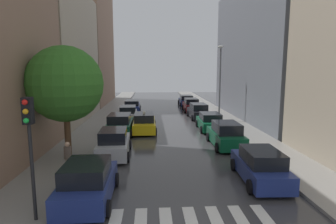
{
  "coord_description": "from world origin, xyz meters",
  "views": [
    {
      "loc": [
        -1.41,
        -6.04,
        5.35
      ],
      "look_at": [
        0.33,
        21.88,
        1.1
      ],
      "focal_mm": 30.18,
      "sensor_mm": 36.0,
      "label": 1
    }
  ],
  "objects_px": {
    "parked_car_left_third": "(120,125)",
    "parked_car_right_fifth": "(191,105)",
    "parked_car_right_sixth": "(186,101)",
    "pedestrian_foreground": "(68,157)",
    "parked_car_right_second": "(226,135)",
    "parked_car_left_second": "(114,144)",
    "traffic_light_left_corner": "(29,132)",
    "parked_car_left_fourth": "(128,114)",
    "parked_car_left_nearest": "(88,183)",
    "street_tree_left": "(65,84)",
    "parked_car_right_fourth": "(198,111)",
    "lamp_post_right": "(220,78)",
    "parked_car_right_nearest": "(260,166)",
    "taxi_midroad": "(144,123)",
    "parked_car_right_third": "(210,122)",
    "parked_car_left_fifth": "(132,106)"
  },
  "relations": [
    {
      "from": "parked_car_left_third",
      "to": "parked_car_right_fifth",
      "type": "relative_size",
      "value": 0.98
    },
    {
      "from": "parked_car_right_sixth",
      "to": "pedestrian_foreground",
      "type": "bearing_deg",
      "value": 161.38
    },
    {
      "from": "parked_car_left_third",
      "to": "parked_car_right_second",
      "type": "height_order",
      "value": "parked_car_right_second"
    },
    {
      "from": "parked_car_left_second",
      "to": "traffic_light_left_corner",
      "type": "height_order",
      "value": "traffic_light_left_corner"
    },
    {
      "from": "parked_car_left_second",
      "to": "parked_car_left_fourth",
      "type": "distance_m",
      "value": 11.98
    },
    {
      "from": "parked_car_left_second",
      "to": "parked_car_right_fifth",
      "type": "relative_size",
      "value": 0.9
    },
    {
      "from": "parked_car_left_nearest",
      "to": "parked_car_right_sixth",
      "type": "height_order",
      "value": "parked_car_left_nearest"
    },
    {
      "from": "parked_car_left_third",
      "to": "pedestrian_foreground",
      "type": "distance_m",
      "value": 9.46
    },
    {
      "from": "parked_car_right_fifth",
      "to": "street_tree_left",
      "type": "relative_size",
      "value": 0.71
    },
    {
      "from": "parked_car_left_fourth",
      "to": "street_tree_left",
      "type": "distance_m",
      "value": 13.41
    },
    {
      "from": "parked_car_right_fourth",
      "to": "lamp_post_right",
      "type": "distance_m",
      "value": 4.65
    },
    {
      "from": "parked_car_right_nearest",
      "to": "parked_car_left_third",
      "type": "bearing_deg",
      "value": 38.72
    },
    {
      "from": "parked_car_left_nearest",
      "to": "pedestrian_foreground",
      "type": "height_order",
      "value": "pedestrian_foreground"
    },
    {
      "from": "parked_car_right_fifth",
      "to": "taxi_midroad",
      "type": "bearing_deg",
      "value": 154.38
    },
    {
      "from": "parked_car_left_third",
      "to": "parked_car_left_fourth",
      "type": "height_order",
      "value": "parked_car_left_third"
    },
    {
      "from": "parked_car_right_third",
      "to": "pedestrian_foreground",
      "type": "distance_m",
      "value": 14.0
    },
    {
      "from": "pedestrian_foreground",
      "to": "parked_car_right_third",
      "type": "bearing_deg",
      "value": -96.93
    },
    {
      "from": "parked_car_left_fifth",
      "to": "traffic_light_left_corner",
      "type": "relative_size",
      "value": 1.12
    },
    {
      "from": "parked_car_right_fourth",
      "to": "street_tree_left",
      "type": "distance_m",
      "value": 17.49
    },
    {
      "from": "taxi_midroad",
      "to": "street_tree_left",
      "type": "height_order",
      "value": "street_tree_left"
    },
    {
      "from": "parked_car_left_third",
      "to": "traffic_light_left_corner",
      "type": "distance_m",
      "value": 14.08
    },
    {
      "from": "parked_car_right_fifth",
      "to": "parked_car_right_sixth",
      "type": "xyz_separation_m",
      "value": [
        0.09,
        5.8,
        -0.05
      ]
    },
    {
      "from": "parked_car_left_fourth",
      "to": "parked_car_left_second",
      "type": "bearing_deg",
      "value": 178.31
    },
    {
      "from": "parked_car_left_second",
      "to": "parked_car_right_third",
      "type": "xyz_separation_m",
      "value": [
        7.52,
        7.17,
        -0.07
      ]
    },
    {
      "from": "parked_car_left_fifth",
      "to": "street_tree_left",
      "type": "height_order",
      "value": "street_tree_left"
    },
    {
      "from": "traffic_light_left_corner",
      "to": "parked_car_left_second",
      "type": "bearing_deg",
      "value": 77.16
    },
    {
      "from": "taxi_midroad",
      "to": "parked_car_right_sixth",
      "type": "bearing_deg",
      "value": -19.21
    },
    {
      "from": "parked_car_right_fourth",
      "to": "street_tree_left",
      "type": "xyz_separation_m",
      "value": [
        -10.07,
        -13.8,
        3.74
      ]
    },
    {
      "from": "parked_car_left_fifth",
      "to": "parked_car_left_nearest",
      "type": "bearing_deg",
      "value": 177.85
    },
    {
      "from": "parked_car_left_third",
      "to": "parked_car_right_fourth",
      "type": "height_order",
      "value": "parked_car_left_third"
    },
    {
      "from": "parked_car_right_third",
      "to": "parked_car_right_fifth",
      "type": "xyz_separation_m",
      "value": [
        -0.05,
        11.36,
        0.05
      ]
    },
    {
      "from": "parked_car_right_second",
      "to": "parked_car_right_fifth",
      "type": "xyz_separation_m",
      "value": [
        -0.03,
        16.73,
        -0.02
      ]
    },
    {
      "from": "pedestrian_foreground",
      "to": "parked_car_right_sixth",
      "type": "bearing_deg",
      "value": -73.73
    },
    {
      "from": "parked_car_left_second",
      "to": "parked_car_right_second",
      "type": "height_order",
      "value": "same"
    },
    {
      "from": "parked_car_right_nearest",
      "to": "parked_car_right_fifth",
      "type": "xyz_separation_m",
      "value": [
        -0.04,
        22.97,
        0.03
      ]
    },
    {
      "from": "parked_car_right_nearest",
      "to": "parked_car_right_sixth",
      "type": "distance_m",
      "value": 28.78
    },
    {
      "from": "traffic_light_left_corner",
      "to": "parked_car_right_fifth",
      "type": "bearing_deg",
      "value": 70.6
    },
    {
      "from": "parked_car_right_fourth",
      "to": "taxi_midroad",
      "type": "xyz_separation_m",
      "value": [
        -5.77,
        -6.26,
        -0.01
      ]
    },
    {
      "from": "parked_car_left_second",
      "to": "parked_car_left_fourth",
      "type": "height_order",
      "value": "parked_car_left_second"
    },
    {
      "from": "parked_car_left_fourth",
      "to": "parked_car_right_second",
      "type": "height_order",
      "value": "parked_car_right_second"
    },
    {
      "from": "street_tree_left",
      "to": "parked_car_left_second",
      "type": "bearing_deg",
      "value": 14.13
    },
    {
      "from": "parked_car_left_third",
      "to": "parked_car_right_third",
      "type": "relative_size",
      "value": 1.08
    },
    {
      "from": "parked_car_left_fifth",
      "to": "parked_car_right_second",
      "type": "height_order",
      "value": "parked_car_right_second"
    },
    {
      "from": "street_tree_left",
      "to": "taxi_midroad",
      "type": "bearing_deg",
      "value": 60.34
    },
    {
      "from": "parked_car_right_third",
      "to": "parked_car_right_sixth",
      "type": "bearing_deg",
      "value": 0.78
    },
    {
      "from": "parked_car_left_fourth",
      "to": "parked_car_left_fifth",
      "type": "bearing_deg",
      "value": -1.97
    },
    {
      "from": "parked_car_left_fourth",
      "to": "parked_car_right_fourth",
      "type": "distance_m",
      "value": 7.63
    },
    {
      "from": "parked_car_right_fifth",
      "to": "traffic_light_left_corner",
      "type": "height_order",
      "value": "traffic_light_left_corner"
    },
    {
      "from": "parked_car_left_fifth",
      "to": "parked_car_right_fourth",
      "type": "distance_m",
      "value": 9.04
    },
    {
      "from": "parked_car_left_second",
      "to": "parked_car_right_second",
      "type": "xyz_separation_m",
      "value": [
        7.51,
        1.8,
        0.0
      ]
    }
  ]
}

